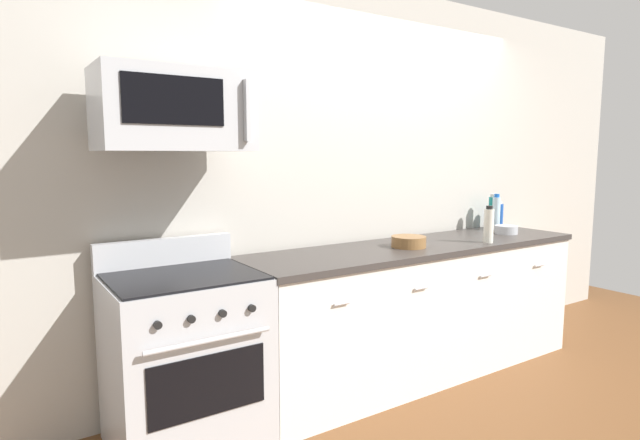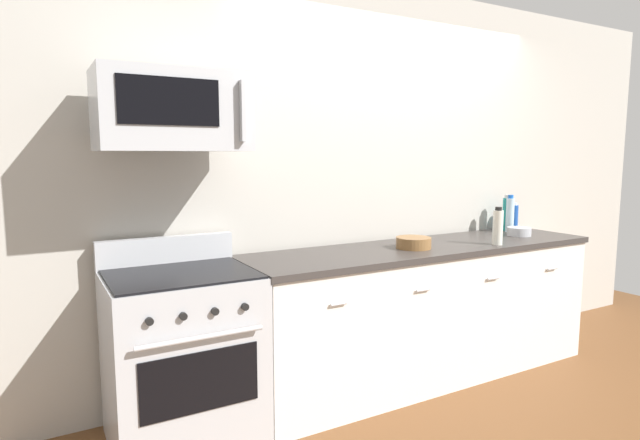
{
  "view_description": "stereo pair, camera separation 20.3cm",
  "coord_description": "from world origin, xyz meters",
  "px_view_note": "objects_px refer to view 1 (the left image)",
  "views": [
    {
      "loc": [
        -2.51,
        -2.56,
        1.53
      ],
      "look_at": [
        -0.86,
        -0.05,
        1.15
      ],
      "focal_mm": 29.09,
      "sensor_mm": 36.0,
      "label": 1
    },
    {
      "loc": [
        -2.33,
        -2.66,
        1.53
      ],
      "look_at": [
        -0.86,
        -0.05,
        1.15
      ],
      "focal_mm": 29.09,
      "sensor_mm": 36.0,
      "label": 2
    }
  ],
  "objects_px": {
    "bottle_vinegar_white": "(489,225)",
    "bottle_soda_blue": "(499,215)",
    "bottle_water_clear": "(496,213)",
    "range_oven": "(185,359)",
    "bowl_steel_prep": "(506,229)",
    "bowl_wooden_salad": "(409,241)",
    "microwave": "(174,111)",
    "bottle_sparkling_teal": "(493,212)"
  },
  "relations": [
    {
      "from": "bottle_water_clear",
      "to": "bottle_vinegar_white",
      "type": "bearing_deg",
      "value": -146.32
    },
    {
      "from": "bottle_sparkling_teal",
      "to": "microwave",
      "type": "bearing_deg",
      "value": -176.4
    },
    {
      "from": "microwave",
      "to": "bottle_soda_blue",
      "type": "relative_size",
      "value": 3.37
    },
    {
      "from": "range_oven",
      "to": "bowl_wooden_salad",
      "type": "distance_m",
      "value": 1.6
    },
    {
      "from": "bottle_water_clear",
      "to": "bottle_vinegar_white",
      "type": "xyz_separation_m",
      "value": [
        -0.54,
        -0.36,
        -0.02
      ]
    },
    {
      "from": "bowl_wooden_salad",
      "to": "bottle_water_clear",
      "type": "bearing_deg",
      "value": 9.21
    },
    {
      "from": "bowl_steel_prep",
      "to": "bowl_wooden_salad",
      "type": "distance_m",
      "value": 1.04
    },
    {
      "from": "bottle_water_clear",
      "to": "bottle_vinegar_white",
      "type": "height_order",
      "value": "bottle_water_clear"
    },
    {
      "from": "bowl_steel_prep",
      "to": "range_oven",
      "type": "bearing_deg",
      "value": 179.41
    },
    {
      "from": "bottle_water_clear",
      "to": "bowl_steel_prep",
      "type": "bearing_deg",
      "value": -116.98
    },
    {
      "from": "bottle_vinegar_white",
      "to": "bottle_soda_blue",
      "type": "bearing_deg",
      "value": 32.96
    },
    {
      "from": "bowl_steel_prep",
      "to": "bowl_wooden_salad",
      "type": "xyz_separation_m",
      "value": [
        -1.04,
        -0.02,
        0.01
      ]
    },
    {
      "from": "bottle_soda_blue",
      "to": "bowl_wooden_salad",
      "type": "relative_size",
      "value": 0.96
    },
    {
      "from": "bowl_steel_prep",
      "to": "bottle_sparkling_teal",
      "type": "bearing_deg",
      "value": 60.2
    },
    {
      "from": "bottle_sparkling_teal",
      "to": "bottle_vinegar_white",
      "type": "relative_size",
      "value": 1.12
    },
    {
      "from": "bottle_soda_blue",
      "to": "bowl_steel_prep",
      "type": "distance_m",
      "value": 0.34
    },
    {
      "from": "microwave",
      "to": "bottle_water_clear",
      "type": "relative_size",
      "value": 2.52
    },
    {
      "from": "bottle_soda_blue",
      "to": "bottle_water_clear",
      "type": "xyz_separation_m",
      "value": [
        -0.14,
        -0.08,
        0.04
      ]
    },
    {
      "from": "microwave",
      "to": "bottle_sparkling_teal",
      "type": "bearing_deg",
      "value": 3.6
    },
    {
      "from": "range_oven",
      "to": "bottle_vinegar_white",
      "type": "height_order",
      "value": "bottle_vinegar_white"
    },
    {
      "from": "range_oven",
      "to": "bottle_vinegar_white",
      "type": "relative_size",
      "value": 4.13
    },
    {
      "from": "microwave",
      "to": "bowl_steel_prep",
      "type": "xyz_separation_m",
      "value": [
        2.56,
        -0.07,
        -0.8
      ]
    },
    {
      "from": "range_oven",
      "to": "microwave",
      "type": "height_order",
      "value": "microwave"
    },
    {
      "from": "bottle_water_clear",
      "to": "bowl_steel_prep",
      "type": "height_order",
      "value": "bottle_water_clear"
    },
    {
      "from": "bottle_sparkling_teal",
      "to": "bottle_water_clear",
      "type": "distance_m",
      "value": 0.1
    },
    {
      "from": "bottle_sparkling_teal",
      "to": "bottle_water_clear",
      "type": "height_order",
      "value": "bottle_water_clear"
    },
    {
      "from": "bottle_sparkling_teal",
      "to": "bowl_wooden_salad",
      "type": "height_order",
      "value": "bottle_sparkling_teal"
    },
    {
      "from": "range_oven",
      "to": "bottle_water_clear",
      "type": "xyz_separation_m",
      "value": [
        2.65,
        0.14,
        0.59
      ]
    },
    {
      "from": "bottle_sparkling_teal",
      "to": "range_oven",
      "type": "bearing_deg",
      "value": -175.45
    },
    {
      "from": "range_oven",
      "to": "bottle_vinegar_white",
      "type": "bearing_deg",
      "value": -6.01
    },
    {
      "from": "range_oven",
      "to": "microwave",
      "type": "bearing_deg",
      "value": 89.71
    },
    {
      "from": "range_oven",
      "to": "bottle_sparkling_teal",
      "type": "distance_m",
      "value": 2.77
    },
    {
      "from": "microwave",
      "to": "range_oven",
      "type": "bearing_deg",
      "value": -90.29
    },
    {
      "from": "range_oven",
      "to": "bottle_vinegar_white",
      "type": "xyz_separation_m",
      "value": [
        2.11,
        -0.22,
        0.57
      ]
    },
    {
      "from": "bottle_vinegar_white",
      "to": "bowl_steel_prep",
      "type": "xyz_separation_m",
      "value": [
        0.46,
        0.2,
        -0.09
      ]
    },
    {
      "from": "range_oven",
      "to": "microwave",
      "type": "distance_m",
      "value": 1.28
    },
    {
      "from": "bottle_vinegar_white",
      "to": "range_oven",
      "type": "bearing_deg",
      "value": 173.99
    },
    {
      "from": "microwave",
      "to": "bottle_soda_blue",
      "type": "distance_m",
      "value": 2.89
    },
    {
      "from": "bottle_vinegar_white",
      "to": "bowl_wooden_salad",
      "type": "distance_m",
      "value": 0.62
    },
    {
      "from": "microwave",
      "to": "bottle_water_clear",
      "type": "distance_m",
      "value": 2.74
    },
    {
      "from": "range_oven",
      "to": "bottle_soda_blue",
      "type": "height_order",
      "value": "bottle_soda_blue"
    },
    {
      "from": "range_oven",
      "to": "bottle_water_clear",
      "type": "distance_m",
      "value": 2.71
    }
  ]
}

